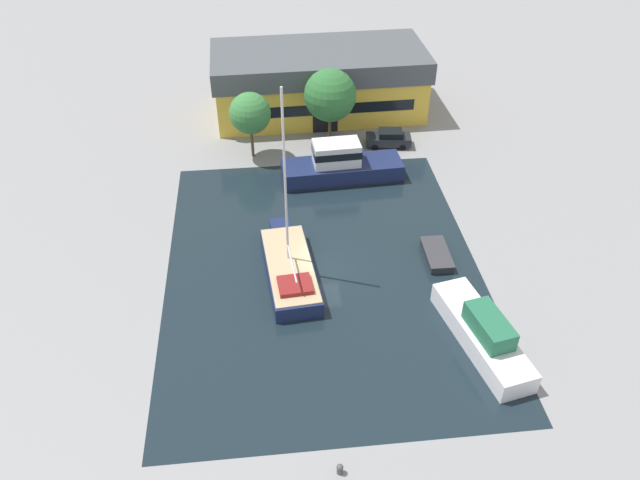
{
  "coord_description": "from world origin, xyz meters",
  "views": [
    {
      "loc": [
        -3.78,
        -33.4,
        29.02
      ],
      "look_at": [
        0.0,
        2.17,
        1.0
      ],
      "focal_mm": 35.0,
      "sensor_mm": 36.0,
      "label": 1
    }
  ],
  "objects_px": {
    "parked_car": "(389,138)",
    "motor_cruiser": "(340,166)",
    "sailboat_moored": "(289,268)",
    "small_dinghy": "(437,255)",
    "quay_tree_near_building": "(250,113)",
    "cabin_boat": "(483,333)",
    "warehouse_building": "(319,81)",
    "quay_tree_by_water": "(330,95)"
  },
  "relations": [
    {
      "from": "sailboat_moored",
      "to": "small_dinghy",
      "type": "distance_m",
      "value": 10.78
    },
    {
      "from": "parked_car",
      "to": "motor_cruiser",
      "type": "height_order",
      "value": "motor_cruiser"
    },
    {
      "from": "sailboat_moored",
      "to": "motor_cruiser",
      "type": "relative_size",
      "value": 1.33
    },
    {
      "from": "small_dinghy",
      "to": "sailboat_moored",
      "type": "bearing_deg",
      "value": -175.1
    },
    {
      "from": "warehouse_building",
      "to": "quay_tree_by_water",
      "type": "height_order",
      "value": "quay_tree_by_water"
    },
    {
      "from": "quay_tree_near_building",
      "to": "sailboat_moored",
      "type": "bearing_deg",
      "value": -82.53
    },
    {
      "from": "quay_tree_near_building",
      "to": "parked_car",
      "type": "distance_m",
      "value": 13.11
    },
    {
      "from": "parked_car",
      "to": "motor_cruiser",
      "type": "bearing_deg",
      "value": 140.91
    },
    {
      "from": "small_dinghy",
      "to": "parked_car",
      "type": "bearing_deg",
      "value": 91.97
    },
    {
      "from": "warehouse_building",
      "to": "sailboat_moored",
      "type": "height_order",
      "value": "sailboat_moored"
    },
    {
      "from": "quay_tree_near_building",
      "to": "parked_car",
      "type": "xyz_separation_m",
      "value": [
        12.63,
        0.59,
        -3.49
      ]
    },
    {
      "from": "quay_tree_by_water",
      "to": "warehouse_building",
      "type": "bearing_deg",
      "value": 92.32
    },
    {
      "from": "quay_tree_by_water",
      "to": "cabin_boat",
      "type": "distance_m",
      "value": 27.25
    },
    {
      "from": "quay_tree_near_building",
      "to": "small_dinghy",
      "type": "xyz_separation_m",
      "value": [
        12.95,
        -16.02,
        -3.97
      ]
    },
    {
      "from": "quay_tree_by_water",
      "to": "sailboat_moored",
      "type": "height_order",
      "value": "sailboat_moored"
    },
    {
      "from": "sailboat_moored",
      "to": "small_dinghy",
      "type": "xyz_separation_m",
      "value": [
        10.75,
        0.76,
        -0.38
      ]
    },
    {
      "from": "quay_tree_by_water",
      "to": "quay_tree_near_building",
      "type": "bearing_deg",
      "value": -166.76
    },
    {
      "from": "quay_tree_by_water",
      "to": "cabin_boat",
      "type": "xyz_separation_m",
      "value": [
        6.35,
        -26.22,
        -3.85
      ]
    },
    {
      "from": "quay_tree_near_building",
      "to": "cabin_boat",
      "type": "relative_size",
      "value": 0.66
    },
    {
      "from": "motor_cruiser",
      "to": "quay_tree_near_building",
      "type": "bearing_deg",
      "value": 55.49
    },
    {
      "from": "warehouse_building",
      "to": "motor_cruiser",
      "type": "distance_m",
      "value": 13.25
    },
    {
      "from": "warehouse_building",
      "to": "cabin_boat",
      "type": "height_order",
      "value": "warehouse_building"
    },
    {
      "from": "parked_car",
      "to": "small_dinghy",
      "type": "xyz_separation_m",
      "value": [
        0.32,
        -16.61,
        -0.48
      ]
    },
    {
      "from": "quay_tree_by_water",
      "to": "parked_car",
      "type": "xyz_separation_m",
      "value": [
        5.42,
        -1.11,
        -4.03
      ]
    },
    {
      "from": "small_dinghy",
      "to": "motor_cruiser",
      "type": "bearing_deg",
      "value": 116.67
    },
    {
      "from": "warehouse_building",
      "to": "motor_cruiser",
      "type": "xyz_separation_m",
      "value": [
        0.46,
        -13.1,
        -1.96
      ]
    },
    {
      "from": "cabin_boat",
      "to": "parked_car",
      "type": "bearing_deg",
      "value": 80.21
    },
    {
      "from": "quay_tree_near_building",
      "to": "sailboat_moored",
      "type": "height_order",
      "value": "sailboat_moored"
    },
    {
      "from": "warehouse_building",
      "to": "quay_tree_by_water",
      "type": "bearing_deg",
      "value": -89.17
    },
    {
      "from": "quay_tree_near_building",
      "to": "cabin_boat",
      "type": "bearing_deg",
      "value": -61.05
    },
    {
      "from": "quay_tree_near_building",
      "to": "quay_tree_by_water",
      "type": "height_order",
      "value": "quay_tree_by_water"
    },
    {
      "from": "motor_cruiser",
      "to": "small_dinghy",
      "type": "bearing_deg",
      "value": -157.22
    },
    {
      "from": "sailboat_moored",
      "to": "quay_tree_by_water",
      "type": "bearing_deg",
      "value": 70.1
    },
    {
      "from": "quay_tree_by_water",
      "to": "cabin_boat",
      "type": "bearing_deg",
      "value": -76.38
    },
    {
      "from": "quay_tree_by_water",
      "to": "parked_car",
      "type": "height_order",
      "value": "quay_tree_by_water"
    },
    {
      "from": "quay_tree_near_building",
      "to": "cabin_boat",
      "type": "height_order",
      "value": "quay_tree_near_building"
    },
    {
      "from": "parked_car",
      "to": "motor_cruiser",
      "type": "xyz_separation_m",
      "value": [
        -5.23,
        -5.12,
        0.45
      ]
    },
    {
      "from": "quay_tree_near_building",
      "to": "motor_cruiser",
      "type": "distance_m",
      "value": 9.19
    },
    {
      "from": "warehouse_building",
      "to": "motor_cruiser",
      "type": "bearing_deg",
      "value": -89.47
    },
    {
      "from": "quay_tree_by_water",
      "to": "small_dinghy",
      "type": "distance_m",
      "value": 19.16
    },
    {
      "from": "quay_tree_by_water",
      "to": "small_dinghy",
      "type": "xyz_separation_m",
      "value": [
        5.74,
        -17.72,
        -4.51
      ]
    },
    {
      "from": "warehouse_building",
      "to": "small_dinghy",
      "type": "relative_size",
      "value": 5.64
    }
  ]
}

